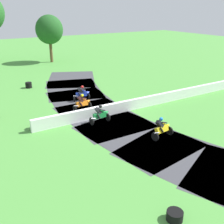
{
  "coord_description": "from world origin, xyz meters",
  "views": [
    {
      "loc": [
        -9.68,
        -17.37,
        8.18
      ],
      "look_at": [
        0.03,
        -1.56,
        0.9
      ],
      "focal_mm": 43.49,
      "sensor_mm": 36.0,
      "label": 1
    }
  ],
  "objects_px": {
    "motorcycle_lead_blue": "(82,94)",
    "tire_stack_mid_a": "(36,125)",
    "tire_stack_mid_b": "(175,216)",
    "motorcycle_trailing_green": "(100,114)",
    "motorcycle_chase_orange": "(83,103)",
    "tire_stack_near": "(29,85)",
    "motorcycle_fourth_yellow": "(162,128)"
  },
  "relations": [
    {
      "from": "motorcycle_lead_blue",
      "to": "tire_stack_mid_a",
      "type": "distance_m",
      "value": 6.79
    },
    {
      "from": "tire_stack_mid_b",
      "to": "tire_stack_mid_a",
      "type": "bearing_deg",
      "value": 100.36
    },
    {
      "from": "motorcycle_trailing_green",
      "to": "tire_stack_mid_b",
      "type": "bearing_deg",
      "value": -102.54
    },
    {
      "from": "motorcycle_lead_blue",
      "to": "motorcycle_chase_orange",
      "type": "height_order",
      "value": "motorcycle_lead_blue"
    },
    {
      "from": "motorcycle_chase_orange",
      "to": "tire_stack_near",
      "type": "bearing_deg",
      "value": 102.69
    },
    {
      "from": "motorcycle_lead_blue",
      "to": "tire_stack_near",
      "type": "height_order",
      "value": "motorcycle_lead_blue"
    },
    {
      "from": "tire_stack_near",
      "to": "motorcycle_chase_orange",
      "type": "bearing_deg",
      "value": -77.31
    },
    {
      "from": "motorcycle_chase_orange",
      "to": "tire_stack_near",
      "type": "height_order",
      "value": "motorcycle_chase_orange"
    },
    {
      "from": "motorcycle_fourth_yellow",
      "to": "tire_stack_near",
      "type": "bearing_deg",
      "value": 104.92
    },
    {
      "from": "motorcycle_trailing_green",
      "to": "tire_stack_mid_a",
      "type": "relative_size",
      "value": 2.61
    },
    {
      "from": "motorcycle_lead_blue",
      "to": "motorcycle_fourth_yellow",
      "type": "bearing_deg",
      "value": -82.49
    },
    {
      "from": "motorcycle_chase_orange",
      "to": "motorcycle_fourth_yellow",
      "type": "relative_size",
      "value": 1.0
    },
    {
      "from": "tire_stack_near",
      "to": "tire_stack_mid_b",
      "type": "height_order",
      "value": "tire_stack_near"
    },
    {
      "from": "motorcycle_lead_blue",
      "to": "tire_stack_mid_a",
      "type": "bearing_deg",
      "value": -144.26
    },
    {
      "from": "motorcycle_trailing_green",
      "to": "tire_stack_mid_a",
      "type": "distance_m",
      "value": 4.65
    },
    {
      "from": "motorcycle_fourth_yellow",
      "to": "tire_stack_mid_a",
      "type": "bearing_deg",
      "value": 140.26
    },
    {
      "from": "motorcycle_fourth_yellow",
      "to": "tire_stack_mid_a",
      "type": "relative_size",
      "value": 2.6
    },
    {
      "from": "motorcycle_chase_orange",
      "to": "tire_stack_mid_a",
      "type": "distance_m",
      "value": 4.76
    },
    {
      "from": "motorcycle_trailing_green",
      "to": "tire_stack_near",
      "type": "distance_m",
      "value": 12.27
    },
    {
      "from": "motorcycle_trailing_green",
      "to": "tire_stack_mid_a",
      "type": "height_order",
      "value": "motorcycle_trailing_green"
    },
    {
      "from": "tire_stack_near",
      "to": "tire_stack_mid_a",
      "type": "relative_size",
      "value": 1.03
    },
    {
      "from": "motorcycle_trailing_green",
      "to": "tire_stack_mid_a",
      "type": "bearing_deg",
      "value": 162.33
    },
    {
      "from": "motorcycle_fourth_yellow",
      "to": "tire_stack_mid_b",
      "type": "height_order",
      "value": "motorcycle_fourth_yellow"
    },
    {
      "from": "motorcycle_lead_blue",
      "to": "tire_stack_mid_b",
      "type": "relative_size",
      "value": 2.49
    },
    {
      "from": "motorcycle_trailing_green",
      "to": "tire_stack_mid_b",
      "type": "relative_size",
      "value": 2.44
    },
    {
      "from": "motorcycle_fourth_yellow",
      "to": "tire_stack_mid_b",
      "type": "bearing_deg",
      "value": -127.36
    },
    {
      "from": "motorcycle_fourth_yellow",
      "to": "motorcycle_chase_orange",
      "type": "bearing_deg",
      "value": 107.62
    },
    {
      "from": "tire_stack_near",
      "to": "tire_stack_mid_b",
      "type": "relative_size",
      "value": 0.96
    },
    {
      "from": "motorcycle_trailing_green",
      "to": "motorcycle_fourth_yellow",
      "type": "distance_m",
      "value": 4.82
    },
    {
      "from": "motorcycle_lead_blue",
      "to": "motorcycle_fourth_yellow",
      "type": "relative_size",
      "value": 1.02
    },
    {
      "from": "motorcycle_trailing_green",
      "to": "tire_stack_near",
      "type": "height_order",
      "value": "motorcycle_trailing_green"
    },
    {
      "from": "motorcycle_lead_blue",
      "to": "tire_stack_near",
      "type": "distance_m",
      "value": 7.41
    }
  ]
}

